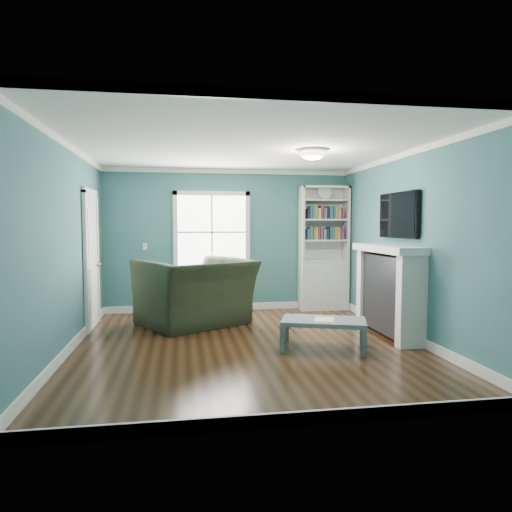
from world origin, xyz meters
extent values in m
plane|color=black|center=(0.00, 0.00, 0.00)|extent=(5.00, 5.00, 0.00)
plane|color=#306266|center=(0.00, 2.50, 1.30)|extent=(4.50, 0.00, 4.50)
plane|color=#306266|center=(0.00, -2.50, 1.30)|extent=(4.50, 0.00, 4.50)
plane|color=#306266|center=(-2.25, 0.00, 1.30)|extent=(0.00, 5.00, 5.00)
plane|color=#306266|center=(2.25, 0.00, 1.30)|extent=(0.00, 5.00, 5.00)
plane|color=white|center=(0.00, 0.00, 2.60)|extent=(5.00, 5.00, 0.00)
cube|color=white|center=(0.00, 2.48, 0.06)|extent=(4.50, 0.03, 0.12)
cube|color=white|center=(0.00, -2.48, 0.06)|extent=(4.50, 0.03, 0.12)
cube|color=white|center=(-2.23, 0.00, 0.06)|extent=(0.03, 5.00, 0.12)
cube|color=white|center=(2.23, 0.00, 0.06)|extent=(0.03, 5.00, 0.12)
cube|color=white|center=(0.00, 2.48, 2.56)|extent=(4.50, 0.04, 0.08)
cube|color=white|center=(0.00, -2.48, 2.56)|extent=(4.50, 0.04, 0.08)
cube|color=white|center=(-2.23, 0.00, 2.56)|extent=(0.04, 5.00, 0.08)
cube|color=white|center=(2.23, 0.00, 2.56)|extent=(0.04, 5.00, 0.08)
cube|color=white|center=(-0.30, 2.50, 1.45)|extent=(1.24, 0.01, 1.34)
cube|color=white|center=(-0.96, 2.48, 1.45)|extent=(0.08, 0.06, 1.50)
cube|color=white|center=(0.36, 2.48, 1.45)|extent=(0.08, 0.06, 1.50)
cube|color=white|center=(-0.30, 2.48, 0.74)|extent=(1.40, 0.06, 0.08)
cube|color=white|center=(-0.30, 2.48, 2.16)|extent=(1.40, 0.06, 0.08)
cube|color=white|center=(-0.30, 2.48, 1.45)|extent=(1.24, 0.03, 0.03)
cube|color=white|center=(-0.30, 2.48, 1.45)|extent=(0.03, 0.03, 1.34)
cube|color=silver|center=(1.77, 2.30, 0.45)|extent=(0.90, 0.35, 0.90)
cube|color=silver|center=(1.34, 2.30, 1.60)|extent=(0.04, 0.35, 1.40)
cube|color=silver|center=(2.20, 2.30, 1.60)|extent=(0.04, 0.35, 1.40)
cube|color=silver|center=(1.77, 2.46, 1.60)|extent=(0.90, 0.02, 1.40)
cube|color=silver|center=(1.77, 2.30, 2.28)|extent=(0.90, 0.35, 0.04)
cube|color=silver|center=(1.77, 2.30, 0.92)|extent=(0.84, 0.33, 0.03)
cube|color=silver|center=(1.77, 2.30, 1.30)|extent=(0.84, 0.33, 0.03)
cube|color=silver|center=(1.77, 2.30, 1.68)|extent=(0.84, 0.33, 0.03)
cube|color=silver|center=(1.77, 2.30, 2.04)|extent=(0.84, 0.33, 0.03)
cube|color=#264C8C|center=(1.77, 2.28, 1.43)|extent=(0.70, 0.25, 0.22)
cube|color=#33723F|center=(1.77, 2.28, 1.81)|extent=(0.70, 0.25, 0.22)
cylinder|color=beige|center=(1.77, 2.25, 2.19)|extent=(0.26, 0.06, 0.26)
cube|color=black|center=(2.09, 0.20, 0.60)|extent=(0.30, 1.20, 1.10)
cube|color=black|center=(2.07, 0.20, 0.40)|extent=(0.22, 0.65, 0.70)
cube|color=silver|center=(2.07, -0.47, 0.60)|extent=(0.36, 0.16, 1.20)
cube|color=silver|center=(2.07, 0.87, 0.60)|extent=(0.36, 0.16, 1.20)
cube|color=silver|center=(2.05, 0.20, 1.25)|extent=(0.44, 1.58, 0.10)
cube|color=black|center=(2.20, 0.20, 1.72)|extent=(0.06, 1.10, 0.65)
cube|color=silver|center=(-2.23, 1.40, 1.02)|extent=(0.04, 0.80, 2.05)
cube|color=white|center=(-2.22, 0.95, 1.02)|extent=(0.05, 0.08, 2.13)
cube|color=white|center=(-2.22, 1.85, 1.02)|extent=(0.05, 0.08, 2.13)
cube|color=white|center=(-2.22, 1.40, 2.09)|extent=(0.05, 0.98, 0.08)
sphere|color=#BF8C3F|center=(-2.17, 1.70, 0.95)|extent=(0.07, 0.07, 0.07)
ellipsoid|color=white|center=(0.90, 0.10, 2.54)|extent=(0.34, 0.34, 0.15)
cylinder|color=white|center=(0.90, 0.10, 2.58)|extent=(0.38, 0.38, 0.03)
cube|color=white|center=(-1.50, 2.48, 1.20)|extent=(0.08, 0.01, 0.12)
imported|color=black|center=(-0.64, 1.35, 0.70)|extent=(1.91, 1.70, 1.40)
cube|color=#525C63|center=(0.38, -0.43, 0.16)|extent=(0.07, 0.07, 0.33)
cube|color=#525C63|center=(1.32, -0.76, 0.16)|extent=(0.07, 0.07, 0.33)
cube|color=#525C63|center=(0.55, 0.06, 0.16)|extent=(0.07, 0.07, 0.33)
cube|color=#525C63|center=(1.49, -0.27, 0.16)|extent=(0.07, 0.07, 0.33)
cube|color=slate|center=(0.93, -0.35, 0.36)|extent=(1.19, 0.89, 0.06)
cube|color=white|center=(0.94, -0.36, 0.39)|extent=(0.33, 0.37, 0.00)
camera|label=1|loc=(-0.84, -5.89, 1.60)|focal=32.00mm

